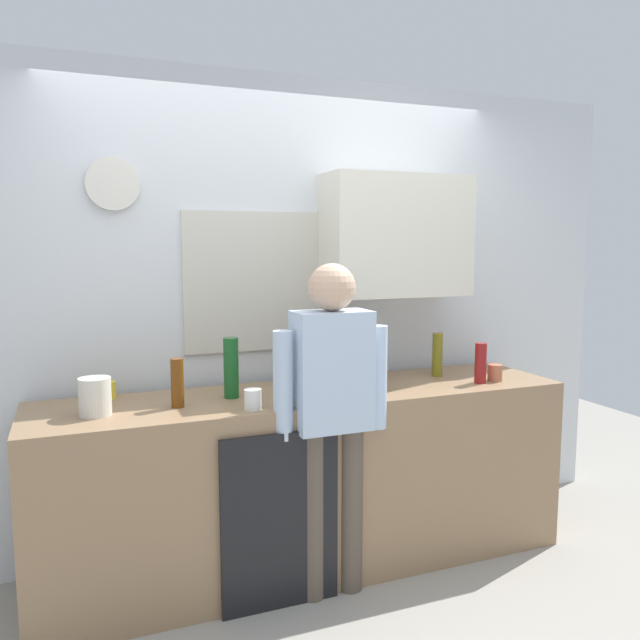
% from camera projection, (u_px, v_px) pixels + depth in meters
% --- Properties ---
extents(ground_plane, '(8.00, 8.00, 0.00)m').
position_uv_depth(ground_plane, '(331.00, 592.00, 3.06)').
color(ground_plane, '#9E998E').
extents(kitchen_counter, '(2.74, 0.64, 0.93)m').
position_uv_depth(kitchen_counter, '(309.00, 479.00, 3.28)').
color(kitchen_counter, '#937251').
rests_on(kitchen_counter, ground_plane).
extents(dishwasher_panel, '(0.56, 0.02, 0.84)m').
position_uv_depth(dishwasher_panel, '(281.00, 522.00, 2.89)').
color(dishwasher_panel, black).
rests_on(dishwasher_panel, ground_plane).
extents(back_wall_assembly, '(4.34, 0.42, 2.60)m').
position_uv_depth(back_wall_assembly, '(297.00, 301.00, 3.57)').
color(back_wall_assembly, silver).
rests_on(back_wall_assembly, ground_plane).
extents(coffee_maker, '(0.20, 0.20, 0.33)m').
position_uv_depth(coffee_maker, '(341.00, 360.00, 3.32)').
color(coffee_maker, black).
rests_on(coffee_maker, kitchen_counter).
extents(bottle_green_wine, '(0.07, 0.07, 0.30)m').
position_uv_depth(bottle_green_wine, '(231.00, 368.00, 3.09)').
color(bottle_green_wine, '#195923').
rests_on(bottle_green_wine, kitchen_counter).
extents(bottle_dark_sauce, '(0.06, 0.06, 0.18)m').
position_uv_depth(bottle_dark_sauce, '(378.00, 374.00, 3.25)').
color(bottle_dark_sauce, black).
rests_on(bottle_dark_sauce, kitchen_counter).
extents(bottle_amber_beer, '(0.06, 0.06, 0.23)m').
position_uv_depth(bottle_amber_beer, '(177.00, 383.00, 2.92)').
color(bottle_amber_beer, brown).
rests_on(bottle_amber_beer, kitchen_counter).
extents(bottle_red_vinegar, '(0.06, 0.06, 0.22)m').
position_uv_depth(bottle_red_vinegar, '(481.00, 363.00, 3.43)').
color(bottle_red_vinegar, maroon).
rests_on(bottle_red_vinegar, kitchen_counter).
extents(bottle_olive_oil, '(0.06, 0.06, 0.25)m').
position_uv_depth(bottle_olive_oil, '(437.00, 355.00, 3.60)').
color(bottle_olive_oil, olive).
rests_on(bottle_olive_oil, kitchen_counter).
extents(cup_white_mug, '(0.08, 0.08, 0.10)m').
position_uv_depth(cup_white_mug, '(253.00, 399.00, 2.89)').
color(cup_white_mug, white).
rests_on(cup_white_mug, kitchen_counter).
extents(cup_terracotta_mug, '(0.08, 0.08, 0.09)m').
position_uv_depth(cup_terracotta_mug, '(495.00, 373.00, 3.48)').
color(cup_terracotta_mug, '#B26647').
rests_on(cup_terracotta_mug, kitchen_counter).
extents(cup_yellow_cup, '(0.07, 0.07, 0.09)m').
position_uv_depth(cup_yellow_cup, '(108.00, 390.00, 3.09)').
color(cup_yellow_cup, yellow).
rests_on(cup_yellow_cup, kitchen_counter).
extents(dish_soap, '(0.06, 0.06, 0.18)m').
position_uv_depth(dish_soap, '(290.00, 388.00, 2.98)').
color(dish_soap, yellow).
rests_on(dish_soap, kitchen_counter).
extents(storage_canister, '(0.14, 0.14, 0.17)m').
position_uv_depth(storage_canister, '(95.00, 397.00, 2.78)').
color(storage_canister, silver).
rests_on(storage_canister, kitchen_counter).
extents(person_at_sink, '(0.57, 0.22, 1.60)m').
position_uv_depth(person_at_sink, '(332.00, 402.00, 2.95)').
color(person_at_sink, brown).
rests_on(person_at_sink, ground_plane).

